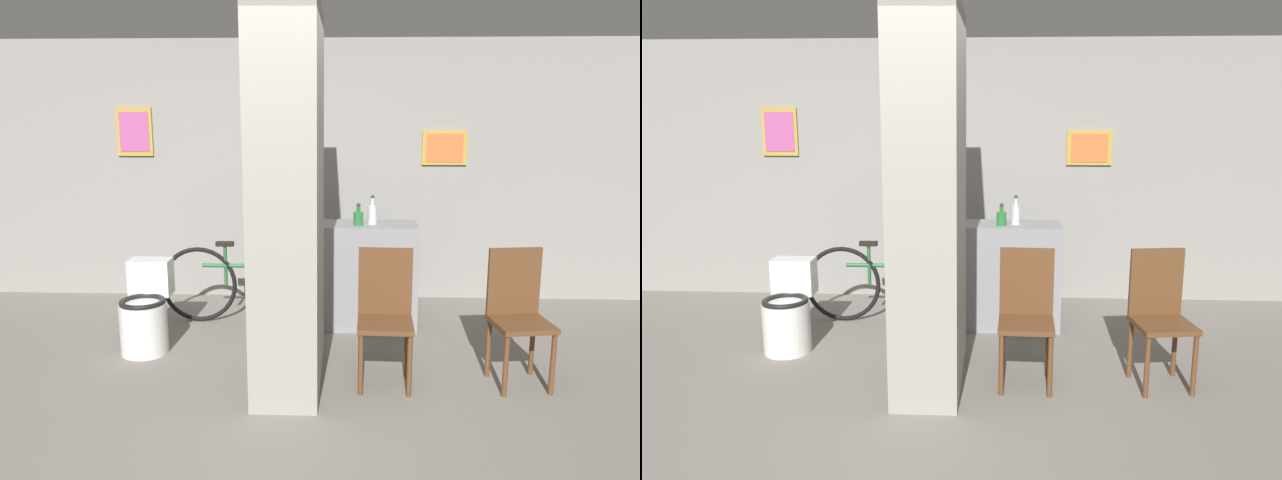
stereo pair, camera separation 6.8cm
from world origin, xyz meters
TOP-DOWN VIEW (x-y plane):
  - ground_plane at (0.00, 0.00)m, footprint 14.00×14.00m
  - wall_back at (-0.00, 2.63)m, footprint 8.00×0.09m
  - pillar_center at (0.13, 0.57)m, footprint 0.48×1.13m
  - counter_shelf at (0.44, 1.73)m, footprint 1.44×0.44m
  - toilet at (-1.09, 1.07)m, footprint 0.38×0.54m
  - chair_near_pillar at (0.81, 0.55)m, footprint 0.40×0.40m
  - chair_by_doorway at (1.75, 0.59)m, footprint 0.43×0.43m
  - bicycle at (-0.31, 1.77)m, footprint 1.71×0.42m
  - bottle_tall at (0.76, 1.71)m, footprint 0.08×0.08m
  - bottle_short at (0.64, 1.64)m, footprint 0.09×0.09m

SIDE VIEW (x-z plane):
  - ground_plane at x=0.00m, z-range 0.00..0.00m
  - toilet at x=-1.09m, z-range -0.05..0.66m
  - bicycle at x=-0.31m, z-range -0.01..0.74m
  - counter_shelf at x=0.44m, z-range 0.00..0.94m
  - chair_near_pillar at x=0.81m, z-range 0.05..1.01m
  - chair_by_doorway at x=1.75m, z-range 0.05..1.01m
  - bottle_short at x=0.64m, z-range 0.91..1.11m
  - bottle_tall at x=0.76m, z-range 0.90..1.16m
  - pillar_center at x=0.13m, z-range 0.00..2.60m
  - wall_back at x=0.00m, z-range 0.00..2.60m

